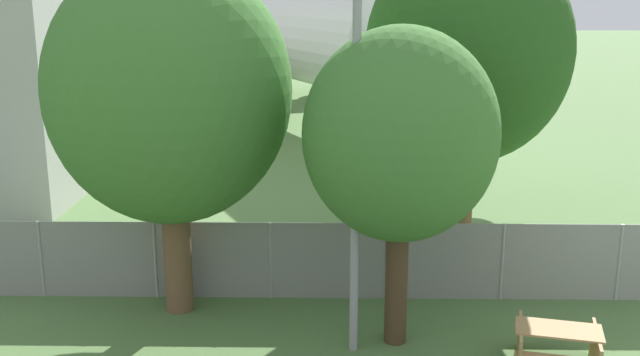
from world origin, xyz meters
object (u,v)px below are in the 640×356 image
tree_near_hangar (400,136)px  tree_left_of_cabin (169,91)px  airplane (248,26)px  picnic_bench_near_cabin (558,344)px  tree_behind_benches (468,52)px

tree_near_hangar → tree_left_of_cabin: 4.77m
tree_near_hangar → tree_left_of_cabin: (-4.51, 1.43, 0.62)m
airplane → tree_left_of_cabin: bearing=-22.6°
tree_left_of_cabin → picnic_bench_near_cabin: bearing=-18.2°
airplane → picnic_bench_near_cabin: airplane is taller
tree_near_hangar → tree_behind_benches: 5.06m
picnic_bench_near_cabin → tree_behind_benches: (-0.90, 5.51, 4.78)m
tree_near_hangar → tree_left_of_cabin: bearing=162.4°
picnic_bench_near_cabin → tree_behind_benches: 7.35m
tree_near_hangar → tree_behind_benches: bearing=66.5°
tree_left_of_cabin → tree_behind_benches: (6.47, 3.08, 0.54)m
airplane → tree_left_of_cabin: 29.64m
airplane → tree_near_hangar: (6.23, -31.02, -0.48)m
airplane → tree_near_hangar: size_ratio=6.91×
airplane → picnic_bench_near_cabin: 33.53m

